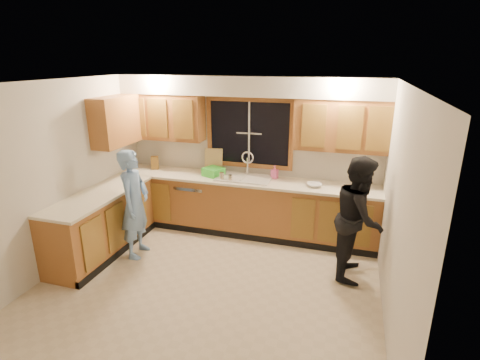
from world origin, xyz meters
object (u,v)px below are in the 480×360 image
object	(u,v)px
stove	(75,241)
soap_bottle	(275,172)
sink	(244,182)
knife_block	(155,163)
woman	(359,218)
dishwasher	(196,203)
dish_crate	(213,172)
man	(135,204)
bowl	(314,185)

from	to	relation	value
stove	soap_bottle	bearing A→B (deg)	41.26
sink	knife_block	distance (m)	1.64
knife_block	woman	bearing A→B (deg)	-36.30
dishwasher	dish_crate	world-z (taller)	dish_crate
dishwasher	knife_block	bearing A→B (deg)	173.31
man	bowl	world-z (taller)	man
knife_block	dish_crate	distance (m)	1.11
soap_bottle	woman	bearing A→B (deg)	-36.52
bowl	woman	bearing A→B (deg)	-48.39
dishwasher	stove	size ratio (longest dim) A/B	0.91
bowl	sink	bearing A→B (deg)	176.07
woman	dish_crate	size ratio (longest dim) A/B	5.58
stove	woman	bearing A→B (deg)	15.87
stove	knife_block	xyz separation A→B (m)	(0.17, 1.90, 0.58)
soap_bottle	bowl	size ratio (longest dim) A/B	0.99
stove	dish_crate	distance (m)	2.29
dishwasher	soap_bottle	world-z (taller)	soap_bottle
man	dish_crate	bearing A→B (deg)	-38.94
man	sink	bearing A→B (deg)	-53.58
dish_crate	bowl	world-z (taller)	dish_crate
soap_bottle	bowl	distance (m)	0.70
woman	soap_bottle	distance (m)	1.64
sink	knife_block	bearing A→B (deg)	177.30
dishwasher	dish_crate	size ratio (longest dim) A/B	2.83
dishwasher	man	world-z (taller)	man
dish_crate	soap_bottle	size ratio (longest dim) A/B	1.36
woman	soap_bottle	world-z (taller)	woman
sink	woman	size ratio (longest dim) A/B	0.53
dish_crate	soap_bottle	distance (m)	0.99
man	knife_block	bearing A→B (deg)	9.63
sink	dish_crate	distance (m)	0.54
sink	stove	size ratio (longest dim) A/B	0.96
dishwasher	woman	xyz separation A→B (m)	(2.62, -0.80, 0.40)
dishwasher	bowl	world-z (taller)	bowl
man	knife_block	xyz separation A→B (m)	(-0.36, 1.25, 0.24)
knife_block	dish_crate	xyz separation A→B (m)	(1.11, -0.08, -0.04)
man	woman	xyz separation A→B (m)	(3.04, 0.37, 0.02)
woman	dish_crate	bearing A→B (deg)	74.05
dish_crate	bowl	bearing A→B (deg)	-2.60
bowl	knife_block	bearing A→B (deg)	176.80
dishwasher	stove	bearing A→B (deg)	-117.69
knife_block	bowl	bearing A→B (deg)	-24.87
sink	dish_crate	xyz separation A→B (m)	(-0.52, -0.00, 0.12)
stove	woman	distance (m)	3.73
knife_block	soap_bottle	xyz separation A→B (m)	(2.09, 0.08, -0.00)
dish_crate	sink	bearing A→B (deg)	0.27
stove	dishwasher	bearing A→B (deg)	62.31
sink	man	size ratio (longest dim) A/B	0.55
man	stove	bearing A→B (deg)	134.42
sink	stove	xyz separation A→B (m)	(-1.80, -1.82, -0.41)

